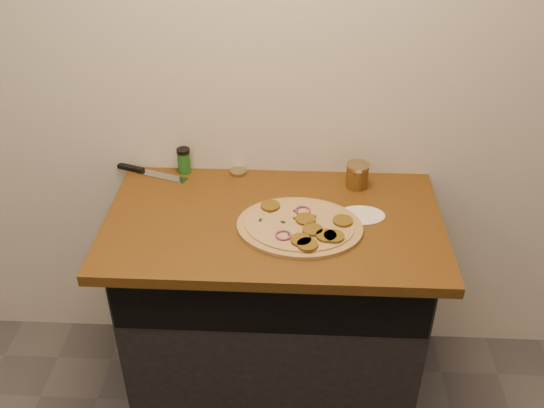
# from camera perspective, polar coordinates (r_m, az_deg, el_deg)

# --- Properties ---
(room_shell) EXTENTS (4.02, 3.52, 2.71)m
(room_shell) POSITION_cam_1_polar(r_m,az_deg,el_deg) (0.56, -6.80, -18.39)
(room_shell) COLOR silver
(room_shell) RESTS_ON ground
(cabinet) EXTENTS (1.10, 0.60, 0.86)m
(cabinet) POSITION_cam_1_polar(r_m,az_deg,el_deg) (2.48, 0.17, -9.82)
(cabinet) COLOR black
(cabinet) RESTS_ON ground
(countertop) EXTENTS (1.20, 0.70, 0.04)m
(countertop) POSITION_cam_1_polar(r_m,az_deg,el_deg) (2.16, 0.16, -1.73)
(countertop) COLOR brown
(countertop) RESTS_ON cabinet
(pizza) EXTENTS (0.46, 0.46, 0.03)m
(pizza) POSITION_cam_1_polar(r_m,az_deg,el_deg) (2.09, 2.73, -2.11)
(pizza) COLOR tan
(pizza) RESTS_ON countertop
(chefs_knife) EXTENTS (0.30, 0.13, 0.02)m
(chefs_knife) POSITION_cam_1_polar(r_m,az_deg,el_deg) (2.46, -11.81, 2.98)
(chefs_knife) COLOR #B7BAC1
(chefs_knife) RESTS_ON countertop
(mason_jar_lid) EXTENTS (0.08, 0.08, 0.01)m
(mason_jar_lid) POSITION_cam_1_polar(r_m,az_deg,el_deg) (2.41, -3.20, 3.05)
(mason_jar_lid) COLOR tan
(mason_jar_lid) RESTS_ON countertop
(salsa_jar) EXTENTS (0.09, 0.09, 0.10)m
(salsa_jar) POSITION_cam_1_polar(r_m,az_deg,el_deg) (2.33, 8.02, 2.70)
(salsa_jar) COLOR maroon
(salsa_jar) RESTS_ON countertop
(spice_shaker) EXTENTS (0.05, 0.05, 0.10)m
(spice_shaker) POSITION_cam_1_polar(r_m,az_deg,el_deg) (2.42, -8.29, 4.07)
(spice_shaker) COLOR #1E5F1E
(spice_shaker) RESTS_ON countertop
(flour_spill) EXTENTS (0.18, 0.18, 0.00)m
(flour_spill) POSITION_cam_1_polar(r_m,az_deg,el_deg) (2.19, 8.37, -1.04)
(flour_spill) COLOR white
(flour_spill) RESTS_ON countertop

